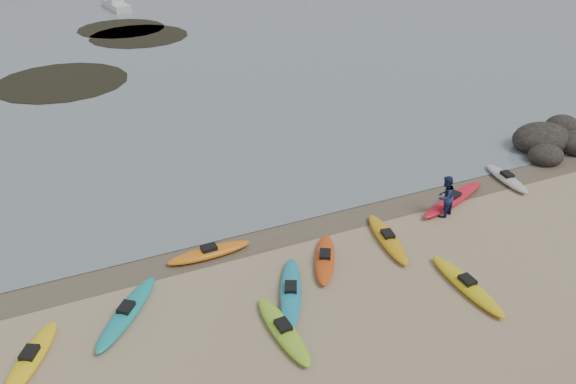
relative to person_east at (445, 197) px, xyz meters
name	(u,v)px	position (x,y,z in m)	size (l,w,h in m)	color
ground	(288,224)	(-6.11, 2.00, -0.90)	(600.00, 600.00, 0.00)	tan
wet_sand	(291,228)	(-6.11, 1.70, -0.90)	(60.00, 60.00, 0.00)	brown
kayaks	(320,271)	(-6.45, -1.48, -0.73)	(21.98, 10.03, 0.34)	orange
person_east	(445,197)	(0.00, 0.00, 0.00)	(0.88, 0.68, 1.80)	navy
rock_cluster	(553,144)	(9.38, 3.10, -0.69)	(5.05, 3.67, 1.59)	black
kelp_mats	(109,48)	(-8.49, 32.36, -0.87)	(16.06, 22.37, 0.04)	black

